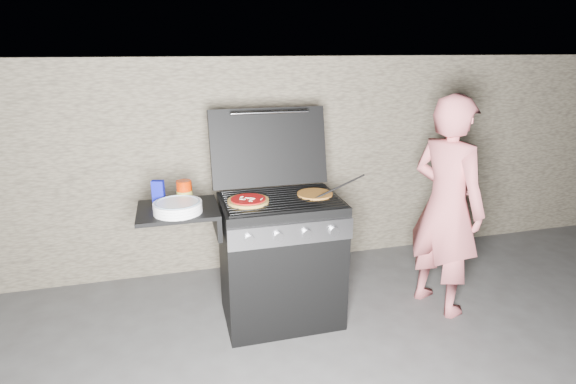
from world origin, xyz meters
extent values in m
plane|color=#403E3C|center=(0.00, 0.00, 0.00)|extent=(50.00, 50.00, 0.00)
cube|color=gray|center=(0.00, 1.05, 0.90)|extent=(8.00, 0.35, 1.80)
cylinder|color=#C47933|center=(0.24, 0.01, 0.92)|extent=(0.28, 0.28, 0.01)
cylinder|color=#A92200|center=(-0.62, 0.09, 0.98)|extent=(0.10, 0.10, 0.15)
cube|color=#0C1196|center=(-0.78, 0.11, 0.98)|extent=(0.08, 0.06, 0.16)
cylinder|color=white|center=(-0.67, -0.08, 0.94)|extent=(0.37, 0.37, 0.07)
imported|color=#D5676B|center=(1.18, -0.14, 0.79)|extent=(0.55, 0.67, 1.59)
cylinder|color=black|center=(0.41, 0.00, 0.96)|extent=(0.46, 0.21, 0.10)
camera|label=1|loc=(-0.68, -2.75, 1.87)|focal=28.00mm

